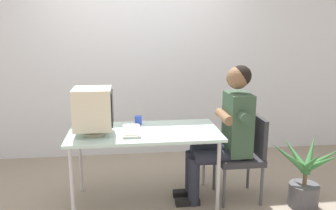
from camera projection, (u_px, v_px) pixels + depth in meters
The scene contains 9 objects.
ground_plane at pixel (146, 201), 3.48m from camera, with size 12.00×12.00×0.00m, color gray.
wall_back at pixel (160, 44), 4.54m from camera, with size 8.00×0.10×3.00m, color silver.
desk at pixel (145, 136), 3.33m from camera, with size 1.45×0.71×0.74m.
crt_monitor at pixel (93, 109), 3.16m from camera, with size 0.36×0.32×0.44m.
keyboard at pixel (132, 131), 3.27m from camera, with size 0.17×0.41×0.03m.
office_chair at pixel (244, 152), 3.45m from camera, with size 0.44×0.44×0.86m.
person_seated at pixel (227, 128), 3.37m from camera, with size 0.74×0.55×1.37m.
potted_plant at pixel (305, 177), 3.32m from camera, with size 0.67×0.63×0.71m.
desk_mug at pixel (138, 120), 3.53m from camera, with size 0.07×0.08×0.09m.
Camera 1 is at (-0.16, -3.18, 1.72)m, focal length 36.74 mm.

